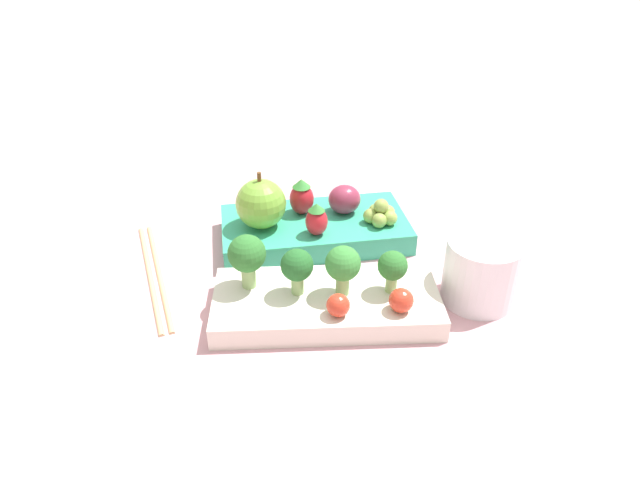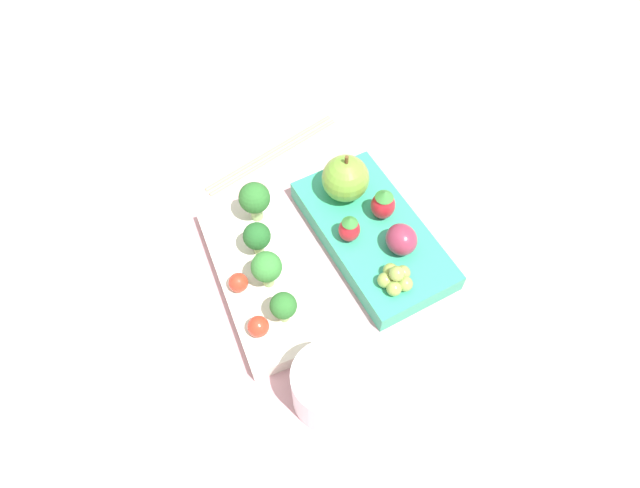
# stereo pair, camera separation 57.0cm
# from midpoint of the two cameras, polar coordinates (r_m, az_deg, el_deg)

# --- Properties ---
(ground_plane) EXTENTS (4.00, 4.00, 0.00)m
(ground_plane) POSITION_cam_midpoint_polar(r_m,az_deg,el_deg) (0.60, -19.30, -23.37)
(ground_plane) COLOR #C6939E
(bento_box_savoury) EXTENTS (0.23, 0.11, 0.02)m
(bento_box_savoury) POSITION_cam_midpoint_polar(r_m,az_deg,el_deg) (0.55, -19.52, -28.50)
(bento_box_savoury) COLOR silver
(bento_box_savoury) RESTS_ON ground_plane
(bento_box_fruit) EXTENTS (0.23, 0.13, 0.03)m
(bento_box_fruit) POSITION_cam_midpoint_polar(r_m,az_deg,el_deg) (0.63, -16.88, -17.24)
(bento_box_fruit) COLOR #33A87F
(bento_box_fruit) RESTS_ON ground_plane
(broccoli_floret_0) EXTENTS (0.03, 0.03, 0.04)m
(broccoli_floret_0) POSITION_cam_midpoint_polar(r_m,az_deg,el_deg) (0.50, -12.59, -26.67)
(broccoli_floret_0) COLOR #93B770
(broccoli_floret_0) RESTS_ON bento_box_savoury
(broccoli_floret_1) EXTENTS (0.03, 0.03, 0.05)m
(broccoli_floret_1) POSITION_cam_midpoint_polar(r_m,az_deg,el_deg) (0.53, -23.56, -25.38)
(broccoli_floret_1) COLOR #93B770
(broccoli_floret_1) RESTS_ON bento_box_savoury
(broccoli_floret_2) EXTENTS (0.04, 0.04, 0.06)m
(broccoli_floret_2) POSITION_cam_midpoint_polar(r_m,az_deg,el_deg) (0.55, -28.35, -23.15)
(broccoli_floret_2) COLOR #93B770
(broccoli_floret_2) RESTS_ON bento_box_savoury
(broccoli_floret_3) EXTENTS (0.03, 0.03, 0.05)m
(broccoli_floret_3) POSITION_cam_midpoint_polar(r_m,az_deg,el_deg) (0.51, -18.64, -26.10)
(broccoli_floret_3) COLOR #93B770
(broccoli_floret_3) RESTS_ON bento_box_savoury
(cherry_tomato_0) EXTENTS (0.02, 0.02, 0.02)m
(cherry_tomato_0) POSITION_cam_midpoint_polar(r_m,az_deg,el_deg) (0.50, -12.32, -30.68)
(cherry_tomato_0) COLOR red
(cherry_tomato_0) RESTS_ON bento_box_savoury
(cherry_tomato_1) EXTENTS (0.02, 0.02, 0.02)m
(cherry_tomato_1) POSITION_cam_midpoint_polar(r_m,az_deg,el_deg) (0.51, -19.93, -30.42)
(cherry_tomato_1) COLOR red
(cherry_tomato_1) RESTS_ON bento_box_savoury
(apple) EXTENTS (0.06, 0.06, 0.07)m
(apple) POSITION_cam_midpoint_polar(r_m,az_deg,el_deg) (0.61, -23.56, -15.03)
(apple) COLOR #70A838
(apple) RESTS_ON bento_box_fruit
(strawberry_0) EXTENTS (0.03, 0.03, 0.04)m
(strawberry_0) POSITION_cam_midpoint_polar(r_m,az_deg,el_deg) (0.62, -18.67, -13.82)
(strawberry_0) COLOR red
(strawberry_0) RESTS_ON bento_box_fruit
(strawberry_1) EXTENTS (0.03, 0.03, 0.04)m
(strawberry_1) POSITION_cam_midpoint_polar(r_m,az_deg,el_deg) (0.58, -17.99, -17.61)
(strawberry_1) COLOR red
(strawberry_1) RESTS_ON bento_box_fruit
(plum) EXTENTS (0.04, 0.04, 0.03)m
(plum) POSITION_cam_midpoint_polar(r_m,az_deg,el_deg) (0.61, -13.60, -14.29)
(plum) COLOR #892D47
(plum) RESTS_ON bento_box_fruit
(grape_cluster) EXTENTS (0.04, 0.04, 0.03)m
(grape_cluster) POSITION_cam_midpoint_polar(r_m,az_deg,el_deg) (0.59, -9.90, -16.64)
(grape_cluster) COLOR #8EA84C
(grape_cluster) RESTS_ON bento_box_fruit
(drinking_cup) EXTENTS (0.07, 0.07, 0.07)m
(drinking_cup) POSITION_cam_midpoint_polar(r_m,az_deg,el_deg) (0.52, -0.77, -26.53)
(drinking_cup) COLOR white
(drinking_cup) RESTS_ON ground_plane
(chopsticks_pair) EXTENTS (0.07, 0.21, 0.01)m
(chopsticks_pair) POSITION_cam_midpoint_polar(r_m,az_deg,el_deg) (0.66, -34.18, -20.75)
(chopsticks_pair) COLOR tan
(chopsticks_pair) RESTS_ON ground_plane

